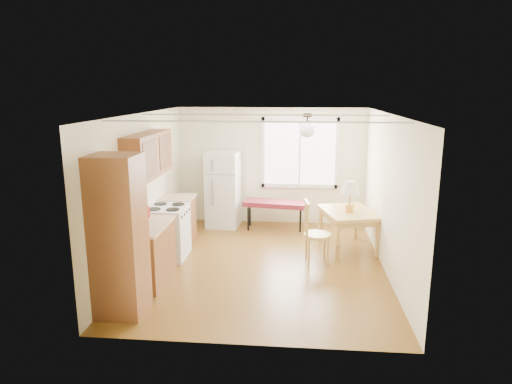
# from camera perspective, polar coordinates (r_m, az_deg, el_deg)

# --- Properties ---
(room_shell) EXTENTS (4.60, 5.60, 2.62)m
(room_shell) POSITION_cam_1_polar(r_m,az_deg,el_deg) (7.41, 0.85, 0.04)
(room_shell) COLOR #533311
(room_shell) RESTS_ON ground
(kitchen_run) EXTENTS (0.65, 3.40, 2.20)m
(kitchen_run) POSITION_cam_1_polar(r_m,az_deg,el_deg) (7.25, -13.25, -3.96)
(kitchen_run) COLOR brown
(kitchen_run) RESTS_ON ground
(window_unit) EXTENTS (1.64, 0.05, 1.51)m
(window_unit) POSITION_cam_1_polar(r_m,az_deg,el_deg) (9.77, 5.50, 4.89)
(window_unit) COLOR white
(window_unit) RESTS_ON room_shell
(pendant_light) EXTENTS (0.26, 0.26, 0.40)m
(pendant_light) POSITION_cam_1_polar(r_m,az_deg,el_deg) (7.63, 6.40, 7.83)
(pendant_light) COLOR black
(pendant_light) RESTS_ON room_shell
(refrigerator) EXTENTS (0.71, 0.72, 1.61)m
(refrigerator) POSITION_cam_1_polar(r_m,az_deg,el_deg) (9.68, -4.11, 0.35)
(refrigerator) COLOR white
(refrigerator) RESTS_ON ground
(bench) EXTENTS (1.34, 0.66, 0.59)m
(bench) POSITION_cam_1_polar(r_m,az_deg,el_deg) (9.51, 2.36, -1.55)
(bench) COLOR maroon
(bench) RESTS_ON ground
(dining_table) EXTENTS (1.12, 1.33, 0.72)m
(dining_table) POSITION_cam_1_polar(r_m,az_deg,el_deg) (8.48, 11.49, -2.99)
(dining_table) COLOR #B78E46
(dining_table) RESTS_ON ground
(chair) EXTENTS (0.48, 0.47, 1.06)m
(chair) POSITION_cam_1_polar(r_m,az_deg,el_deg) (7.73, 6.97, -4.43)
(chair) COLOR #B78E46
(chair) RESTS_ON ground
(table_lamp) EXTENTS (0.33, 0.33, 0.57)m
(table_lamp) POSITION_cam_1_polar(r_m,az_deg,el_deg) (8.29, 11.72, 0.30)
(table_lamp) COLOR #C58F3F
(table_lamp) RESTS_ON dining_table
(coffee_maker) EXTENTS (0.19, 0.25, 0.37)m
(coffee_maker) POSITION_cam_1_polar(r_m,az_deg,el_deg) (6.78, -14.58, -3.50)
(coffee_maker) COLOR black
(coffee_maker) RESTS_ON kitchen_run
(kettle) EXTENTS (0.12, 0.12, 0.22)m
(kettle) POSITION_cam_1_polar(r_m,az_deg,el_deg) (7.42, -13.57, -2.37)
(kettle) COLOR red
(kettle) RESTS_ON kitchen_run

